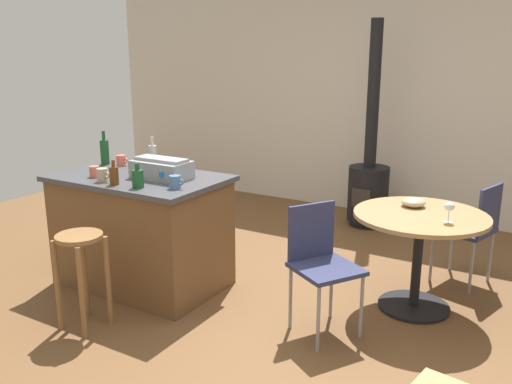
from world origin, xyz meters
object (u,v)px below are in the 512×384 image
Objects in this scene: wine_glass at (449,207)px; bottle_1 at (153,156)px; cup_0 at (95,172)px; serving_bowl at (413,202)px; dining_table at (419,237)px; folding_chair_near at (321,259)px; bottle_2 at (105,151)px; cup_2 at (102,175)px; folding_chair_far at (473,226)px; wood_stove at (369,179)px; wooden_stool at (81,262)px; bottle_0 at (138,178)px; toolbox at (162,169)px; cup_3 at (175,182)px; kitchen_island at (142,230)px; cup_1 at (121,160)px; bottle_3 at (114,175)px.

bottle_1 is at bearing -173.13° from wine_glass.
serving_bowl is (2.22, 1.05, -0.18)m from cup_0.
serving_bowl is (-0.10, 0.15, 0.21)m from dining_table.
bottle_1 is 2.14m from serving_bowl.
bottle_2 reaches higher than folding_chair_near.
serving_bowl is at bearing 28.94° from cup_2.
bottle_1 reaches higher than folding_chair_far.
wood_stove is at bearing 66.81° from cup_2.
bottle_0 reaches higher than wooden_stool.
wine_glass is (2.04, 0.55, -0.15)m from toolbox.
bottle_2 is 1.13m from cup_3.
cup_0 is (-0.27, -0.20, 0.50)m from kitchen_island.
bottle_1 is 0.77m from cup_3.
kitchen_island is 7.54× the size of bottle_0.
bottle_1 is at bearing 122.45° from bottle_0.
cup_1 reaches higher than kitchen_island.
cup_1 is (0.16, 0.03, -0.07)m from bottle_2.
wood_stove is at bearing 139.29° from folding_chair_far.
dining_table is at bearing 21.23° from cup_0.
toolbox is at bearing 63.29° from bottle_3.
wine_glass is at bearing 20.15° from cup_2.
bottle_3 is 1.55× the size of cup_3.
serving_bowl is (2.51, 0.65, -0.25)m from bottle_2.
wood_stove is at bearing 119.47° from dining_table.
cup_3 is at bearing 26.25° from bottle_0.
cup_0 is at bearing -158.77° from dining_table.
wine_glass is (-0.06, -0.78, 0.34)m from folding_chair_far.
bottle_0 is at bearing -47.36° from kitchen_island.
cup_2 is at bearing -58.68° from cup_1.
dining_table is 0.28m from serving_bowl.
dining_table is 8.01× the size of cup_3.
folding_chair_near is at bearing 7.67° from cup_0.
wood_stove is at bearing 66.33° from kitchen_island.
bottle_3 is 2.38m from wine_glass.
cup_0 is at bearing 154.91° from cup_2.
wood_stove reaches higher than cup_0.
kitchen_island is at bearing -149.56° from folding_chair_far.
kitchen_island is 11.38× the size of cup_3.
cup_1 is at bearing -157.41° from folding_chair_far.
wooden_stool is 0.78× the size of folding_chair_near.
bottle_0 is 1.25× the size of wine_glass.
cup_3 is (0.46, 0.14, -0.02)m from bottle_3.
bottle_3 is 1.58× the size of cup_2.
bottle_1 is 1.47× the size of serving_bowl.
folding_chair_far is 2.41m from cup_3.
folding_chair_far is 3.23× the size of bottle_1.
wooden_stool is 1.50× the size of toolbox.
wood_stove is 2.59m from toolbox.
serving_bowl is (-0.31, 0.27, -0.07)m from wine_glass.
wine_glass is (1.99, 0.87, -0.14)m from bottle_0.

